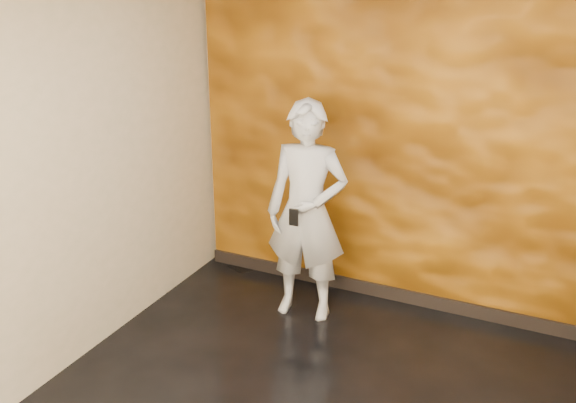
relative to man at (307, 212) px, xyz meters
The scene contains 5 objects.
room 1.65m from the man, 62.45° to the right, with size 4.02×4.02×2.81m.
feature_wall 1.03m from the man, 37.62° to the left, with size 3.90×0.06×2.75m, color orange.
baseboard 1.24m from the man, 35.59° to the left, with size 3.90×0.04×0.12m, color black.
man is the anchor object (origin of this frame).
phone 0.27m from the man, 88.49° to the right, with size 0.07×0.01×0.14m, color black.
Camera 1 is at (1.21, -3.02, 2.82)m, focal length 40.00 mm.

